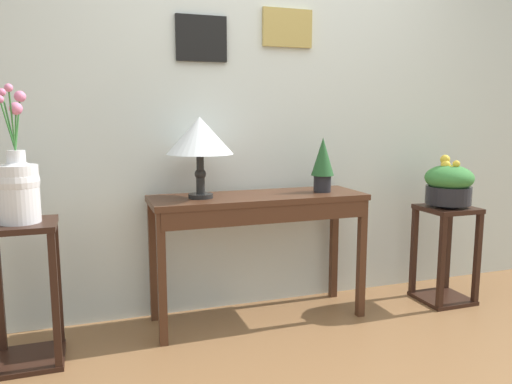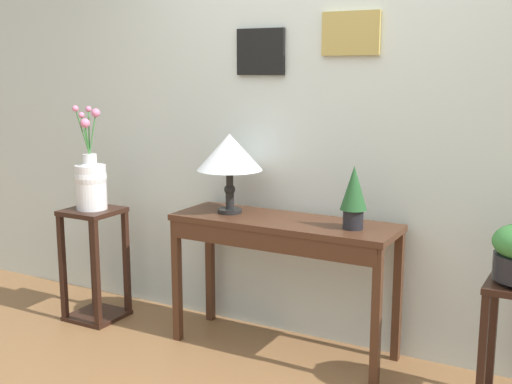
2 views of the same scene
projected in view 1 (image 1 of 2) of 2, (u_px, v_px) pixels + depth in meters
name	position (u px, v px, depth m)	size (l,w,h in m)	color
back_wall_with_art	(262.00, 93.00, 3.23)	(9.00, 0.13, 2.80)	silver
console_table	(260.00, 213.00, 2.99)	(1.30, 0.43, 0.78)	#472819
table_lamp	(200.00, 137.00, 2.83)	(0.38, 0.38, 0.47)	black
potted_plant_on_console	(323.00, 162.00, 3.08)	(0.14, 0.14, 0.34)	black
pedestal_stand_left	(26.00, 294.00, 2.50)	(0.33, 0.33, 0.74)	black
flower_vase_tall_left	(18.00, 185.00, 2.41)	(0.20, 0.23, 0.66)	silver
pedestal_stand_right	(445.00, 254.00, 3.36)	(0.33, 0.33, 0.66)	black
planter_bowl_wide_right	(449.00, 184.00, 3.29)	(0.31, 0.31, 0.34)	black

